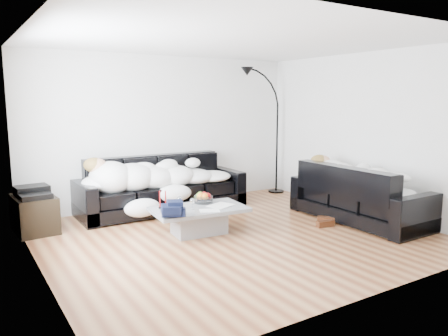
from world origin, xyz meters
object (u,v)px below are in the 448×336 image
candle_left (160,200)px  sleeper_right (360,179)px  sofa_back (162,184)px  fruit_bowl (203,197)px  candle_right (166,199)px  sleeper_back (163,173)px  stereo (33,191)px  wine_glass_c (192,204)px  sofa_right (359,193)px  wine_glass_a (180,202)px  floor_lamp (277,139)px  wine_glass_b (177,204)px  coffee_table (199,221)px  av_cabinet (34,214)px  shoes (326,221)px

candle_left → sleeper_right: bearing=-18.0°
sofa_back → fruit_bowl: bearing=-85.5°
sleeper_right → candle_right: 2.96m
sofa_back → sleeper_back: (0.00, -0.05, 0.20)m
candle_left → stereo: (-1.44, 1.08, 0.08)m
candle_right → sleeper_right: bearing=-19.3°
wine_glass_c → sleeper_right: bearing=-14.7°
sofa_right → candle_left: size_ratio=8.76×
sleeper_back → wine_glass_a: (-0.35, -1.30, -0.19)m
sleeper_back → floor_lamp: 2.60m
wine_glass_b → floor_lamp: (2.96, 1.55, 0.62)m
wine_glass_a → wine_glass_c: size_ratio=1.12×
wine_glass_b → floor_lamp: floor_lamp is taller
coffee_table → av_cabinet: bearing=145.6°
shoes → floor_lamp: 2.59m
wine_glass_a → wine_glass_b: bearing=-142.1°
sleeper_right → shoes: bearing=81.9°
sleeper_back → stereo: bearing=-177.8°
wine_glass_a → candle_left: bearing=148.3°
sleeper_back → stereo: size_ratio=5.32×
sleeper_right → wine_glass_b: size_ratio=12.03×
wine_glass_b → sofa_right: bearing=-15.6°
wine_glass_c → shoes: (1.94, -0.58, -0.40)m
wine_glass_b → shoes: size_ratio=0.34×
floor_lamp → shoes: bearing=-110.7°
sleeper_right → candle_left: sleeper_right is taller
sofa_back → shoes: sofa_back is taller
fruit_bowl → candle_left: (-0.67, 0.02, 0.04)m
fruit_bowl → wine_glass_b: bearing=-162.0°
sofa_back → wine_glass_a: size_ratio=16.11×
candle_left → sleeper_back: bearing=63.7°
fruit_bowl → shoes: fruit_bowl is taller
shoes → sleeper_right: bearing=14.9°
fruit_bowl → shoes: (1.62, -0.83, -0.41)m
candle_right → av_cabinet: bearing=145.9°
coffee_table → floor_lamp: size_ratio=0.60×
sofa_right → coffee_table: (-2.42, 0.71, -0.25)m
sofa_back → wine_glass_a: 1.39m
coffee_table → wine_glass_a: (-0.25, 0.09, 0.27)m
sofa_back → candle_right: size_ratio=12.31×
stereo → floor_lamp: bearing=-1.2°
wine_glass_b → candle_left: bearing=133.3°
wine_glass_a → wine_glass_b: (-0.05, -0.04, -0.01)m
candle_right → floor_lamp: floor_lamp is taller
wine_glass_b → candle_right: candle_right is taller
wine_glass_a → wine_glass_b: wine_glass_a is taller
sleeper_right → sofa_back: bearing=47.2°
wine_glass_a → candle_right: size_ratio=0.76×
shoes → candle_right: bearing=-179.2°
fruit_bowl → wine_glass_a: (-0.44, -0.12, 0.00)m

